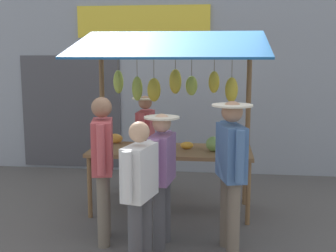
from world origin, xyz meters
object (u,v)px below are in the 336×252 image
at_px(vendor_with_sunhat, 146,137).
at_px(shopper_with_ponytail, 231,164).
at_px(market_stall, 172,100).
at_px(shopper_with_shopping_bag, 103,159).
at_px(shopper_in_striped_shirt, 162,170).
at_px(shopper_in_grey_tee, 140,187).

height_order(vendor_with_sunhat, shopper_with_ponytail, shopper_with_ponytail).
distance_m(market_stall, shopper_with_shopping_bag, 1.45).
height_order(shopper_with_ponytail, shopper_with_shopping_bag, shopper_with_shopping_bag).
bearing_deg(market_stall, shopper_with_shopping_bag, 60.60).
height_order(market_stall, shopper_with_shopping_bag, market_stall).
bearing_deg(shopper_with_shopping_bag, market_stall, -41.67).
bearing_deg(shopper_in_striped_shirt, shopper_with_shopping_bag, 94.67).
height_order(market_stall, vendor_with_sunhat, market_stall).
bearing_deg(shopper_in_striped_shirt, shopper_with_ponytail, -87.32).
bearing_deg(shopper_with_ponytail, market_stall, 16.98).
relative_size(shopper_with_shopping_bag, shopper_in_striped_shirt, 1.11).
xyz_separation_m(market_stall, vendor_with_sunhat, (0.49, -0.69, -0.65)).
xyz_separation_m(vendor_with_sunhat, shopper_with_ponytail, (-1.27, 1.94, 0.10)).
height_order(shopper_with_ponytail, shopper_in_grey_tee, shopper_with_ponytail).
distance_m(market_stall, shopper_with_ponytail, 1.58).
bearing_deg(market_stall, shopper_in_grey_tee, 86.11).
relative_size(market_stall, shopper_with_shopping_bag, 1.48).
bearing_deg(market_stall, shopper_with_ponytail, 122.01).
relative_size(shopper_with_shopping_bag, shopper_in_grey_tee, 1.11).
bearing_deg(shopper_in_striped_shirt, shopper_in_grey_tee, 173.09).
xyz_separation_m(shopper_with_shopping_bag, shopper_in_striped_shirt, (-0.68, 0.03, -0.10)).
bearing_deg(shopper_with_shopping_bag, vendor_with_sunhat, -17.46).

